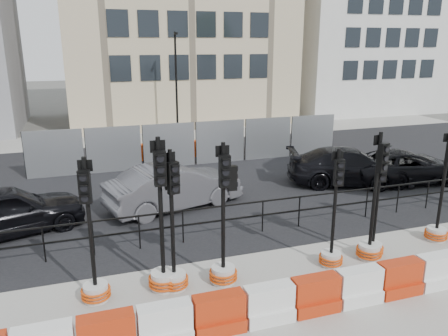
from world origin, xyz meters
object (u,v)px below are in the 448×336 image
object	(u,v)px
traffic_signal_a	(94,273)
car_a	(6,211)
car_c	(351,166)
traffic_signal_h	(438,219)
traffic_signal_d	(224,252)

from	to	relation	value
traffic_signal_a	car_a	bearing A→B (deg)	130.44
car_a	car_c	xyz separation A→B (m)	(12.25, 0.98, -0.02)
car_a	traffic_signal_a	bearing A→B (deg)	-169.00
traffic_signal_a	traffic_signal_h	bearing A→B (deg)	13.55
traffic_signal_a	traffic_signal_d	bearing A→B (deg)	9.71
traffic_signal_d	car_a	size ratio (longest dim) A/B	0.73
traffic_signal_a	car_c	xyz separation A→B (m)	(9.98, 5.34, 0.05)
traffic_signal_a	traffic_signal_h	xyz separation A→B (m)	(9.32, 0.09, -0.01)
traffic_signal_h	car_c	xyz separation A→B (m)	(0.66, 5.25, 0.06)
traffic_signal_a	car_c	world-z (taller)	traffic_signal_a
traffic_signal_d	car_c	bearing A→B (deg)	40.58
car_c	traffic_signal_h	bearing A→B (deg)	-169.92
traffic_signal_d	car_a	world-z (taller)	traffic_signal_d
traffic_signal_a	traffic_signal_d	distance (m)	2.89
traffic_signal_h	car_a	xyz separation A→B (m)	(-11.59, 4.27, 0.08)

